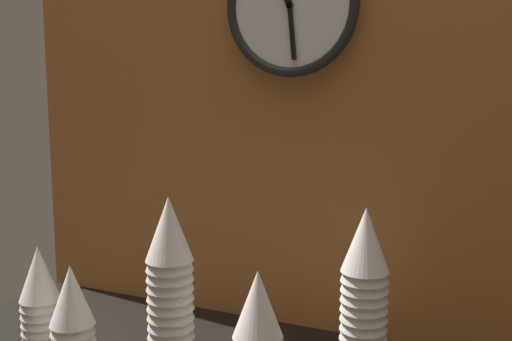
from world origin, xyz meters
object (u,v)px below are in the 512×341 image
(cup_stack_center_left, at_px, (170,292))
(cup_stack_center, at_px, (258,340))
(cup_stack_far_left, at_px, (40,294))
(wall_clock, at_px, (291,6))
(cup_stack_left, at_px, (72,318))
(cup_stack_center_right, at_px, (364,298))

(cup_stack_center_left, bearing_deg, cup_stack_center, -3.12)
(cup_stack_far_left, height_order, wall_clock, wall_clock)
(cup_stack_center, height_order, wall_clock, wall_clock)
(cup_stack_far_left, bearing_deg, cup_stack_center_left, -7.14)
(cup_stack_center_left, bearing_deg, cup_stack_far_left, 172.86)
(cup_stack_left, distance_m, cup_stack_center_left, 0.20)
(cup_stack_center_right, xyz_separation_m, cup_stack_far_left, (-0.63, -0.09, -0.06))
(cup_stack_center_right, height_order, wall_clock, wall_clock)
(cup_stack_center_left, bearing_deg, cup_stack_left, -171.44)
(cup_stack_center_left, xyz_separation_m, wall_clock, (0.09, 0.31, 0.49))
(cup_stack_left, relative_size, cup_stack_center_right, 0.62)
(cup_stack_left, relative_size, cup_stack_center, 0.85)
(cup_stack_left, height_order, cup_stack_far_left, same)
(cup_stack_far_left, xyz_separation_m, cup_stack_center, (0.50, -0.05, 0.02))
(cup_stack_center_left, height_order, wall_clock, wall_clock)
(cup_stack_center, relative_size, wall_clock, 0.82)
(cup_stack_center_right, distance_m, cup_stack_center, 0.20)
(cup_stack_center_right, xyz_separation_m, wall_clock, (-0.21, 0.18, 0.50))
(cup_stack_center_left, bearing_deg, cup_stack_center_right, 23.70)
(cup_stack_left, distance_m, cup_stack_far_left, 0.16)
(wall_clock, bearing_deg, cup_stack_center_left, -105.98)
(cup_stack_center, distance_m, cup_stack_center_left, 0.18)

